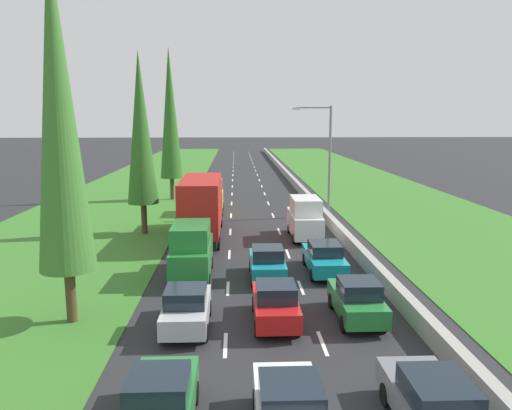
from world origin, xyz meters
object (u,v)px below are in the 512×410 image
Objects in this scene: green_hatchback_right_lane at (357,300)px; street_light_mast at (326,153)px; poplar_tree_second at (141,129)px; poplar_tree_third at (170,114)px; silver_hatchback_left_lane at (187,308)px; red_hatchback_centre_lane at (275,303)px; grey_sedan_right_lane at (435,407)px; white_van_right_lane at (305,218)px; teal_hatchback_centre_lane at (267,263)px; green_van_left_lane at (192,251)px; white_hatchback_centre_lane at (289,410)px; red_box_truck_left_lane at (202,207)px; poplar_tree_nearest at (58,110)px; green_hatchback_left_lane at (160,402)px; teal_sedan_right_lane at (324,258)px; yellow_van_left_lane at (211,197)px.

street_light_mast reaches higher than green_hatchback_right_lane.
poplar_tree_third is at bearing 89.61° from poplar_tree_second.
red_hatchback_centre_lane is at bearing 5.93° from silver_hatchback_left_lane.
white_van_right_lane is (-0.38, 21.30, 0.59)m from grey_sedan_right_lane.
teal_hatchback_centre_lane is (0.03, 5.51, 0.00)m from red_hatchback_centre_lane.
grey_sedan_right_lane is 1.15× the size of teal_hatchback_centre_lane.
teal_hatchback_centre_lane is at bearing 121.88° from green_hatchback_right_lane.
poplar_tree_second reaches higher than red_hatchback_centre_lane.
red_hatchback_centre_lane is 14.41m from white_van_right_lane.
poplar_tree_third is (-4.06, 24.76, 7.04)m from green_van_left_lane.
green_hatchback_right_lane is 8.29m from white_hatchback_centre_lane.
red_box_truck_left_lane is (0.01, 8.34, 0.78)m from green_van_left_lane.
white_van_right_lane is at bearing 70.21° from teal_hatchback_centre_lane.
teal_hatchback_centre_lane is (0.26, 12.77, 0.00)m from white_hatchback_centre_lane.
green_van_left_lane is at bearing 122.42° from red_hatchback_centre_lane.
poplar_tree_second is 1.39× the size of street_light_mast.
street_light_mast is (5.80, 21.70, 4.40)m from red_hatchback_centre_lane.
poplar_tree_nearest is at bearing -129.45° from white_van_right_lane.
green_hatchback_left_lane is 12.78m from teal_hatchback_centre_lane.
silver_hatchback_left_lane is 0.41× the size of red_box_truck_left_lane.
green_van_left_lane is at bearing -67.11° from poplar_tree_second.
street_light_mast is at bearing 79.90° from teal_sedan_right_lane.
teal_sedan_right_lane is at bearing 76.45° from white_hatchback_centre_lane.
green_van_left_lane is 1.00× the size of white_van_right_lane.
poplar_tree_third is at bearing 123.32° from white_van_right_lane.
teal_hatchback_centre_lane is (-3.08, -8.55, -0.56)m from white_van_right_lane.
poplar_tree_second reaches higher than red_box_truck_left_lane.
yellow_van_left_lane reaches higher than red_hatchback_centre_lane.
green_hatchback_left_lane and teal_hatchback_centre_lane have the same top height.
grey_sedan_right_lane is 0.92× the size of white_van_right_lane.
poplar_tree_nearest is 1.62× the size of street_light_mast.
teal_hatchback_centre_lane is at bearing 59.36° from silver_hatchback_left_lane.
red_box_truck_left_lane is 12.48m from street_light_mast.
red_box_truck_left_lane is at bearing 113.42° from teal_hatchback_centre_lane.
yellow_van_left_lane is 0.33× the size of poplar_tree_third.
poplar_tree_third is (-4.07, 16.43, 6.26)m from red_box_truck_left_lane.
poplar_tree_nearest is (-4.63, 0.83, 7.49)m from silver_hatchback_left_lane.
poplar_tree_nearest is (-11.18, -13.59, 6.93)m from white_van_right_lane.
green_hatchback_left_lane and white_hatchback_centre_lane have the same top height.
teal_hatchback_centre_lane is at bearing 89.68° from red_hatchback_centre_lane.
teal_sedan_right_lane is (-0.23, 6.21, -0.02)m from green_hatchback_right_lane.
green_van_left_lane is 10.64m from white_van_right_lane.
poplar_tree_second is at bearing 139.68° from teal_sedan_right_lane.
green_hatchback_right_lane is (-0.18, 7.48, 0.02)m from grey_sedan_right_lane.
yellow_van_left_lane is 0.34× the size of poplar_tree_nearest.
green_van_left_lane is (-7.09, 5.71, 0.56)m from green_hatchback_right_lane.
teal_hatchback_centre_lane is 17.74m from street_light_mast.
green_van_left_lane is at bearing -80.69° from poplar_tree_third.
yellow_van_left_lane is 0.54× the size of street_light_mast.
grey_sedan_right_lane is 40.33m from poplar_tree_third.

